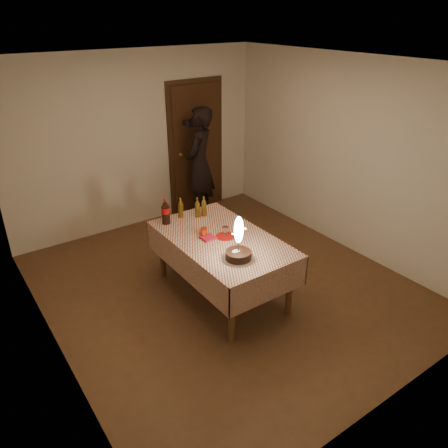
{
  "coord_description": "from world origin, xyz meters",
  "views": [
    {
      "loc": [
        -2.6,
        -3.67,
        3.08
      ],
      "look_at": [
        -0.12,
        -0.16,
        0.95
      ],
      "focal_mm": 35.0,
      "sensor_mm": 36.0,
      "label": 1
    }
  ],
  "objects_px": {
    "birthday_cake": "(238,249)",
    "red_cup": "(204,232)",
    "photographer": "(200,165)",
    "amber_bottle_left": "(181,208)",
    "red_plate": "(225,236)",
    "cola_bottle": "(166,212)",
    "amber_bottle_right": "(204,207)",
    "dining_table": "(221,246)",
    "clear_cup": "(226,230)",
    "amber_bottle_mid": "(197,208)"
  },
  "relations": [
    {
      "from": "red_cup",
      "to": "photographer",
      "type": "relative_size",
      "value": 0.06
    },
    {
      "from": "birthday_cake",
      "to": "dining_table",
      "type": "bearing_deg",
      "value": 75.81
    },
    {
      "from": "red_plate",
      "to": "amber_bottle_right",
      "type": "bearing_deg",
      "value": 80.27
    },
    {
      "from": "amber_bottle_left",
      "to": "photographer",
      "type": "height_order",
      "value": "photographer"
    },
    {
      "from": "birthday_cake",
      "to": "amber_bottle_right",
      "type": "bearing_deg",
      "value": 75.66
    },
    {
      "from": "amber_bottle_left",
      "to": "amber_bottle_right",
      "type": "bearing_deg",
      "value": -26.34
    },
    {
      "from": "amber_bottle_right",
      "to": "photographer",
      "type": "xyz_separation_m",
      "value": [
        0.79,
        1.35,
        0.02
      ]
    },
    {
      "from": "cola_bottle",
      "to": "photographer",
      "type": "relative_size",
      "value": 0.18
    },
    {
      "from": "cola_bottle",
      "to": "amber_bottle_left",
      "type": "relative_size",
      "value": 1.25
    },
    {
      "from": "red_plate",
      "to": "amber_bottle_mid",
      "type": "xyz_separation_m",
      "value": [
        0.02,
        0.63,
        0.11
      ]
    },
    {
      "from": "photographer",
      "to": "amber_bottle_mid",
      "type": "bearing_deg",
      "value": -123.22
    },
    {
      "from": "cola_bottle",
      "to": "photographer",
      "type": "xyz_separation_m",
      "value": [
        1.28,
        1.27,
        -0.01
      ]
    },
    {
      "from": "dining_table",
      "to": "red_cup",
      "type": "relative_size",
      "value": 17.2
    },
    {
      "from": "clear_cup",
      "to": "red_cup",
      "type": "bearing_deg",
      "value": 156.27
    },
    {
      "from": "cola_bottle",
      "to": "amber_bottle_right",
      "type": "relative_size",
      "value": 1.25
    },
    {
      "from": "birthday_cake",
      "to": "amber_bottle_left",
      "type": "height_order",
      "value": "birthday_cake"
    },
    {
      "from": "red_cup",
      "to": "amber_bottle_mid",
      "type": "bearing_deg",
      "value": 65.59
    },
    {
      "from": "cola_bottle",
      "to": "amber_bottle_mid",
      "type": "height_order",
      "value": "cola_bottle"
    },
    {
      "from": "dining_table",
      "to": "red_cup",
      "type": "height_order",
      "value": "red_cup"
    },
    {
      "from": "amber_bottle_mid",
      "to": "photographer",
      "type": "bearing_deg",
      "value": 56.78
    },
    {
      "from": "red_plate",
      "to": "photographer",
      "type": "distance_m",
      "value": 2.16
    },
    {
      "from": "dining_table",
      "to": "amber_bottle_left",
      "type": "distance_m",
      "value": 0.77
    },
    {
      "from": "birthday_cake",
      "to": "red_plate",
      "type": "distance_m",
      "value": 0.52
    },
    {
      "from": "photographer",
      "to": "cola_bottle",
      "type": "bearing_deg",
      "value": -135.16
    },
    {
      "from": "cola_bottle",
      "to": "amber_bottle_right",
      "type": "bearing_deg",
      "value": -9.15
    },
    {
      "from": "cola_bottle",
      "to": "birthday_cake",
      "type": "bearing_deg",
      "value": -79.84
    },
    {
      "from": "cola_bottle",
      "to": "amber_bottle_mid",
      "type": "relative_size",
      "value": 1.25
    },
    {
      "from": "cola_bottle",
      "to": "clear_cup",
      "type": "bearing_deg",
      "value": -56.63
    },
    {
      "from": "clear_cup",
      "to": "cola_bottle",
      "type": "height_order",
      "value": "cola_bottle"
    },
    {
      "from": "clear_cup",
      "to": "amber_bottle_mid",
      "type": "relative_size",
      "value": 0.35
    },
    {
      "from": "cola_bottle",
      "to": "amber_bottle_left",
      "type": "distance_m",
      "value": 0.24
    },
    {
      "from": "red_plate",
      "to": "amber_bottle_left",
      "type": "height_order",
      "value": "amber_bottle_left"
    },
    {
      "from": "amber_bottle_mid",
      "to": "photographer",
      "type": "xyz_separation_m",
      "value": [
        0.87,
        1.33,
        0.02
      ]
    },
    {
      "from": "cola_bottle",
      "to": "amber_bottle_left",
      "type": "xyz_separation_m",
      "value": [
        0.23,
        0.05,
        -0.03
      ]
    },
    {
      "from": "amber_bottle_right",
      "to": "photographer",
      "type": "height_order",
      "value": "photographer"
    },
    {
      "from": "red_plate",
      "to": "cola_bottle",
      "type": "xyz_separation_m",
      "value": [
        -0.38,
        0.69,
        0.15
      ]
    },
    {
      "from": "cola_bottle",
      "to": "amber_bottle_mid",
      "type": "distance_m",
      "value": 0.41
    },
    {
      "from": "dining_table",
      "to": "clear_cup",
      "type": "distance_m",
      "value": 0.18
    },
    {
      "from": "cola_bottle",
      "to": "red_plate",
      "type": "bearing_deg",
      "value": -61.1
    },
    {
      "from": "amber_bottle_left",
      "to": "red_plate",
      "type": "bearing_deg",
      "value": -78.5
    },
    {
      "from": "dining_table",
      "to": "amber_bottle_right",
      "type": "xyz_separation_m",
      "value": [
        0.16,
        0.61,
        0.22
      ]
    },
    {
      "from": "red_cup",
      "to": "photographer",
      "type": "xyz_separation_m",
      "value": [
        1.09,
        1.81,
        0.09
      ]
    },
    {
      "from": "red_cup",
      "to": "photographer",
      "type": "distance_m",
      "value": 2.11
    },
    {
      "from": "red_plate",
      "to": "photographer",
      "type": "height_order",
      "value": "photographer"
    },
    {
      "from": "clear_cup",
      "to": "photographer",
      "type": "height_order",
      "value": "photographer"
    },
    {
      "from": "red_cup",
      "to": "cola_bottle",
      "type": "relative_size",
      "value": 0.31
    },
    {
      "from": "birthday_cake",
      "to": "red_cup",
      "type": "distance_m",
      "value": 0.63
    },
    {
      "from": "red_cup",
      "to": "photographer",
      "type": "height_order",
      "value": "photographer"
    },
    {
      "from": "birthday_cake",
      "to": "photographer",
      "type": "height_order",
      "value": "photographer"
    },
    {
      "from": "clear_cup",
      "to": "photographer",
      "type": "relative_size",
      "value": 0.05
    }
  ]
}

